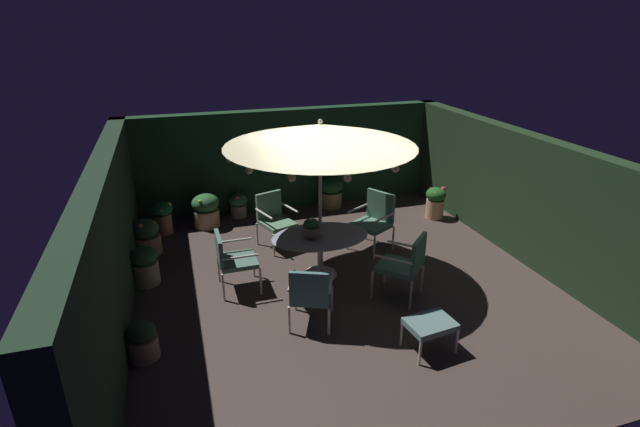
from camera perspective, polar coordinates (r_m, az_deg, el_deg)
ground_plane at (r=7.83m, az=2.57°, el=-7.91°), size 6.92×7.34×0.02m
hedge_backdrop_rear at (r=10.54m, az=-3.85°, el=6.52°), size 6.92×0.30×2.14m
hedge_backdrop_left at (r=7.03m, az=-23.64°, el=-3.70°), size 0.30×7.34×2.14m
hedge_backdrop_right at (r=8.97m, az=23.03°, el=1.89°), size 0.30×7.34×2.14m
patio_dining_table at (r=7.68m, az=0.02°, el=-3.55°), size 1.56×1.09×0.72m
patio_umbrella at (r=7.09m, az=0.03°, el=9.25°), size 2.86×2.86×2.56m
centerpiece_planter at (r=7.43m, az=-1.04°, el=-1.62°), size 0.26×0.26×0.35m
patio_chair_north at (r=6.46m, az=-1.15°, el=-9.33°), size 0.74×0.76×0.93m
patio_chair_northeast at (r=7.18m, az=10.14°, el=-5.72°), size 0.84×0.84×1.03m
patio_chair_east at (r=8.67m, az=6.51°, el=-0.45°), size 0.82×0.84×1.04m
patio_chair_southeast at (r=8.77m, az=-5.46°, el=-0.37°), size 0.72×0.77×0.98m
patio_chair_south at (r=7.43m, az=-10.44°, el=-5.07°), size 0.60×0.63×0.94m
ottoman_footrest at (r=6.30m, az=12.91°, el=-12.74°), size 0.63×0.51×0.42m
potted_plant_left_near at (r=9.86m, az=-13.37°, el=0.45°), size 0.54×0.54×0.70m
potted_plant_front_corner at (r=9.04m, az=-19.94°, el=-2.63°), size 0.51×0.51×0.65m
potted_plant_back_right at (r=10.61m, az=1.31°, el=2.58°), size 0.51×0.51×0.67m
potted_plant_right_near at (r=9.76m, az=-18.12°, el=-0.28°), size 0.39×0.39×0.65m
potted_plant_right_far at (r=6.47m, az=-20.31°, el=-13.88°), size 0.37×0.37×0.51m
potted_plant_back_center at (r=8.05m, az=-20.06°, el=-5.79°), size 0.42×0.42×0.63m
potted_plant_back_left at (r=10.25m, az=-9.65°, el=1.07°), size 0.38×0.38×0.50m
potted_plant_left_far at (r=10.30m, az=13.51°, el=1.37°), size 0.41×0.41×0.67m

